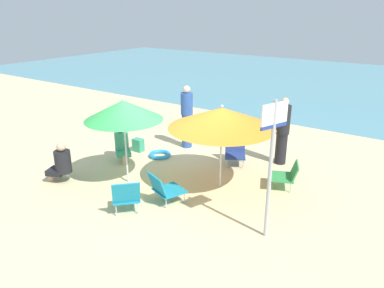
% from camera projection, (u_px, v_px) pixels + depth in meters
% --- Properties ---
extents(ground_plane, '(40.00, 40.00, 0.00)m').
position_uv_depth(ground_plane, '(174.00, 182.00, 8.13)').
color(ground_plane, beige).
extents(sea_water, '(40.00, 16.00, 0.01)m').
position_uv_depth(sea_water, '(337.00, 83.00, 18.60)').
color(sea_water, '#5693A3').
rests_on(sea_water, ground_plane).
extents(umbrella_orange, '(2.18, 2.18, 1.78)m').
position_uv_depth(umbrella_orange, '(222.00, 118.00, 7.41)').
color(umbrella_orange, silver).
rests_on(umbrella_orange, ground_plane).
extents(umbrella_green, '(1.63, 1.63, 1.88)m').
position_uv_depth(umbrella_green, '(123.00, 110.00, 7.58)').
color(umbrella_green, silver).
rests_on(umbrella_green, ground_plane).
extents(beach_chair_a, '(0.71, 0.76, 0.61)m').
position_uv_depth(beach_chair_a, '(235.00, 151.00, 9.01)').
color(beach_chair_a, navy).
rests_on(beach_chair_a, ground_plane).
extents(beach_chair_b, '(0.75, 0.75, 0.70)m').
position_uv_depth(beach_chair_b, '(126.00, 196.00, 6.76)').
color(beach_chair_b, teal).
rests_on(beach_chair_b, ground_plane).
extents(beach_chair_c, '(0.72, 0.76, 0.63)m').
position_uv_depth(beach_chair_c, '(164.00, 188.00, 7.16)').
color(beach_chair_c, teal).
rests_on(beach_chair_c, ground_plane).
extents(beach_chair_d, '(0.75, 0.72, 0.57)m').
position_uv_depth(beach_chair_d, '(286.00, 175.00, 7.76)').
color(beach_chair_d, '#33934C').
rests_on(beach_chair_d, ground_plane).
extents(person_a, '(0.56, 0.52, 0.93)m').
position_uv_depth(person_a, '(122.00, 143.00, 9.11)').
color(person_a, '#389970').
rests_on(person_a, ground_plane).
extents(person_b, '(0.57, 0.47, 0.91)m').
position_uv_depth(person_b, '(61.00, 163.00, 7.98)').
color(person_b, black).
rests_on(person_b, ground_plane).
extents(person_c, '(0.32, 0.32, 1.64)m').
position_uv_depth(person_c, '(282.00, 131.00, 8.82)').
color(person_c, black).
rests_on(person_c, ground_plane).
extents(person_d, '(0.32, 0.32, 1.69)m').
position_uv_depth(person_d, '(187.00, 117.00, 9.88)').
color(person_d, '#2D519E').
rests_on(person_d, ground_plane).
extents(warning_sign, '(0.21, 0.51, 2.33)m').
position_uv_depth(warning_sign, '(272.00, 150.00, 5.68)').
color(warning_sign, '#ADADB2').
rests_on(warning_sign, ground_plane).
extents(swim_ring, '(0.56, 0.56, 0.10)m').
position_uv_depth(swim_ring, '(160.00, 155.00, 9.48)').
color(swim_ring, '#238CD8').
rests_on(swim_ring, ground_plane).
extents(beach_bag, '(0.27, 0.20, 0.34)m').
position_uv_depth(beach_bag, '(138.00, 145.00, 9.80)').
color(beach_bag, '#389970').
rests_on(beach_bag, ground_plane).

